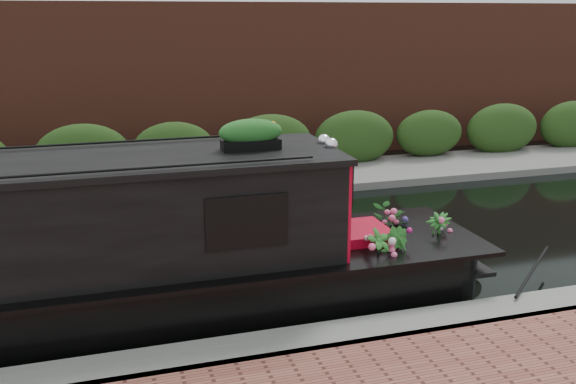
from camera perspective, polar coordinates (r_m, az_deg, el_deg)
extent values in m
plane|color=black|center=(10.24, -5.99, -5.78)|extent=(80.00, 80.00, 0.00)
cube|color=slate|center=(7.34, -0.79, -14.84)|extent=(40.00, 0.60, 0.50)
cube|color=slate|center=(14.19, -9.29, 0.19)|extent=(40.00, 2.40, 0.34)
cube|color=#224115|center=(15.05, -9.77, 1.06)|extent=(40.00, 1.10, 2.80)
cube|color=brown|center=(17.08, -10.70, 2.75)|extent=(40.00, 1.00, 8.00)
cube|color=red|center=(8.46, 3.39, -0.59)|extent=(0.07, 1.68, 1.29)
cube|color=black|center=(7.30, -3.68, -2.65)|extent=(0.86, 0.03, 0.53)
cube|color=red|center=(8.85, 6.35, -4.65)|extent=(0.77, 0.87, 0.48)
sphere|color=white|center=(8.16, 3.86, 4.23)|extent=(0.17, 0.17, 0.17)
sphere|color=white|center=(8.41, 3.21, 4.58)|extent=(0.17, 0.17, 0.17)
cube|color=black|center=(7.98, -3.32, 4.25)|extent=(0.73, 0.26, 0.13)
ellipsoid|color=orange|center=(7.95, -3.34, 5.51)|extent=(0.80, 0.28, 0.23)
imported|color=#266A25|center=(8.29, 8.06, -5.48)|extent=(0.40, 0.33, 0.66)
imported|color=#266A25|center=(8.42, 9.93, -5.29)|extent=(0.45, 0.43, 0.63)
imported|color=#266A25|center=(9.50, 9.22, -2.93)|extent=(0.56, 0.49, 0.60)
imported|color=#266A25|center=(9.17, 13.14, -3.76)|extent=(0.48, 0.48, 0.63)
imported|color=#266A25|center=(9.42, 4.83, -3.15)|extent=(0.32, 0.34, 0.54)
cylinder|color=brown|center=(9.81, 15.61, -6.34)|extent=(0.30, 0.40, 0.30)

